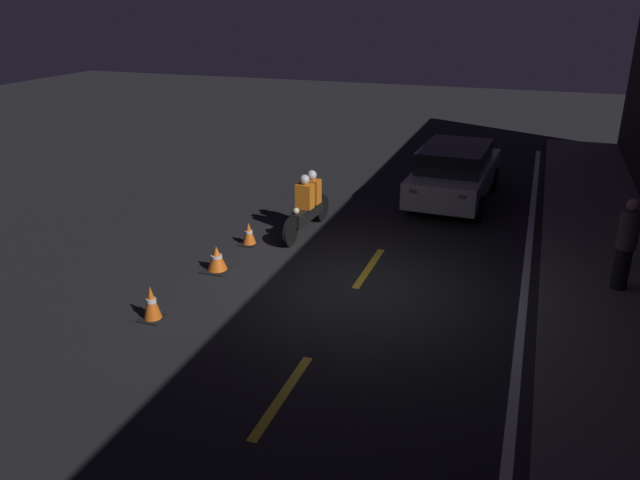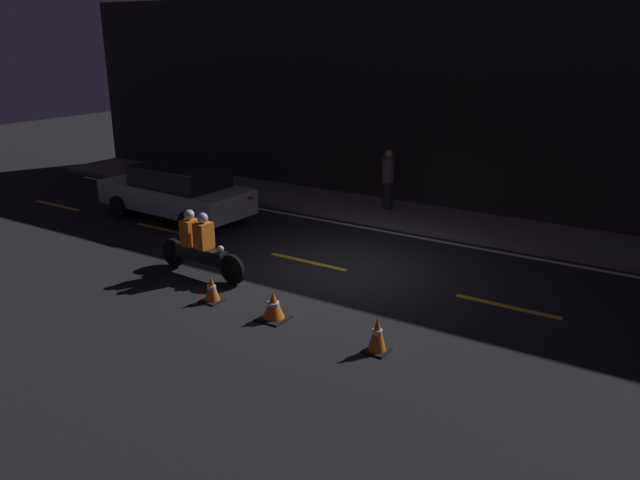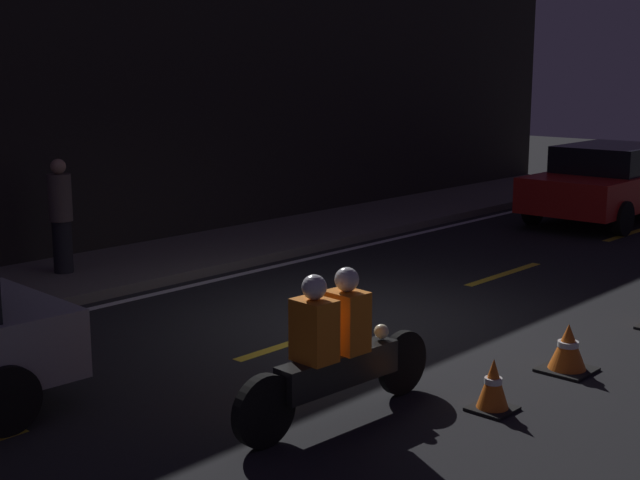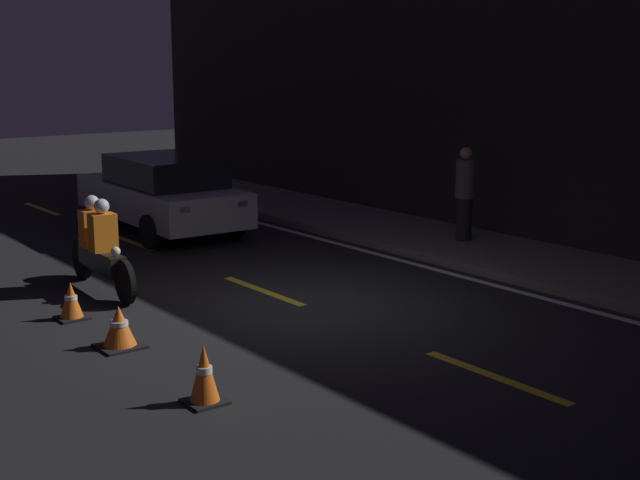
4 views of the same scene
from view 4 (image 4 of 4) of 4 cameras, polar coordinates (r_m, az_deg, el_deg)
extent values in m
plane|color=black|center=(12.36, -1.07, -4.23)|extent=(56.00, 56.00, 0.00)
cube|color=#605B56|center=(15.27, 12.31, -1.13)|extent=(28.00, 2.35, 0.14)
cube|color=black|center=(15.94, 15.92, 9.84)|extent=(28.00, 0.30, 5.99)
cube|color=gold|center=(21.08, -17.38, 1.92)|extent=(2.00, 0.14, 0.01)
cube|color=gold|center=(16.98, -12.12, -0.07)|extent=(2.00, 0.14, 0.01)
cube|color=gold|center=(13.15, -3.66, -3.26)|extent=(2.00, 0.14, 0.01)
cube|color=gold|center=(9.89, 11.15, -8.58)|extent=(2.00, 0.14, 0.01)
cube|color=silver|center=(14.25, 8.57, -2.19)|extent=(25.20, 0.14, 0.01)
cube|color=#9EA0A5|center=(17.72, -10.15, 2.57)|extent=(4.53, 1.95, 0.64)
cube|color=black|center=(17.44, -9.91, 4.40)|extent=(2.52, 1.68, 0.54)
cube|color=red|center=(15.49, -8.67, 1.92)|extent=(0.07, 0.20, 0.10)
cube|color=red|center=(16.02, -5.02, 2.33)|extent=(0.07, 0.20, 0.10)
cylinder|color=black|center=(18.71, -14.27, 1.87)|extent=(0.63, 0.21, 0.62)
cylinder|color=black|center=(19.36, -9.54, 2.39)|extent=(0.63, 0.21, 0.62)
cylinder|color=black|center=(16.19, -10.80, 0.53)|extent=(0.63, 0.21, 0.62)
cylinder|color=black|center=(16.94, -5.52, 1.17)|extent=(0.63, 0.21, 0.62)
cylinder|color=black|center=(12.66, -12.37, -2.65)|extent=(0.63, 0.12, 0.63)
cylinder|color=black|center=(14.26, -15.00, -1.16)|extent=(0.64, 0.14, 0.63)
cube|color=black|center=(13.42, -13.79, -1.24)|extent=(1.36, 0.32, 0.30)
sphere|color=#F2EABF|center=(12.85, -12.95, -0.72)|extent=(0.14, 0.14, 0.14)
cube|color=orange|center=(13.24, -13.73, 0.47)|extent=(0.30, 0.38, 0.55)
sphere|color=silver|center=(13.18, -13.81, 2.12)|extent=(0.22, 0.22, 0.22)
cube|color=orange|center=(13.61, -14.32, 0.74)|extent=(0.30, 0.38, 0.55)
sphere|color=silver|center=(13.55, -14.40, 2.34)|extent=(0.22, 0.22, 0.22)
cube|color=black|center=(12.20, -15.59, -4.81)|extent=(0.39, 0.39, 0.03)
cone|color=orange|center=(12.14, -15.65, -3.68)|extent=(0.30, 0.30, 0.47)
cylinder|color=white|center=(12.13, -15.66, -3.57)|extent=(0.16, 0.16, 0.06)
cube|color=black|center=(10.91, -12.68, -6.63)|extent=(0.51, 0.51, 0.03)
cone|color=orange|center=(10.84, -12.74, -5.34)|extent=(0.40, 0.40, 0.48)
cylinder|color=white|center=(10.83, -12.74, -5.22)|extent=(0.22, 0.22, 0.06)
cube|color=black|center=(9.10, -7.37, -10.21)|extent=(0.39, 0.39, 0.03)
cone|color=orange|center=(8.99, -7.42, -8.41)|extent=(0.30, 0.30, 0.58)
cylinder|color=white|center=(8.98, -7.43, -8.23)|extent=(0.17, 0.17, 0.07)
cylinder|color=black|center=(16.13, 9.20, 1.33)|extent=(0.28, 0.28, 0.77)
cylinder|color=#594C47|center=(16.02, 9.29, 3.88)|extent=(0.34, 0.34, 0.68)
sphere|color=tan|center=(15.97, 9.34, 5.49)|extent=(0.22, 0.22, 0.22)
camera|label=1|loc=(9.98, 57.33, 16.05)|focal=35.00mm
camera|label=2|loc=(5.31, -90.79, 16.25)|focal=35.00mm
camera|label=3|loc=(17.75, -37.34, 8.54)|focal=50.00mm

